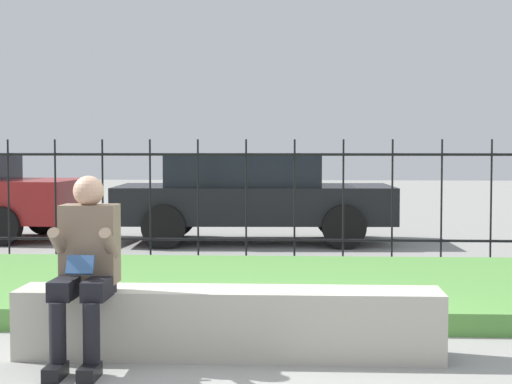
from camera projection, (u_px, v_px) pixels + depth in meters
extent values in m
plane|color=gray|center=(246.00, 357.00, 6.01)|extent=(60.00, 60.00, 0.00)
cube|color=#B7B2A3|center=(229.00, 323.00, 6.00)|extent=(2.97, 0.46, 0.48)
cube|color=gray|center=(229.00, 351.00, 6.01)|extent=(2.85, 0.42, 0.08)
cube|color=black|center=(55.00, 372.00, 5.44)|extent=(0.11, 0.26, 0.09)
cylinder|color=black|center=(58.00, 333.00, 5.48)|extent=(0.11, 0.11, 0.39)
cube|color=black|center=(66.00, 288.00, 5.68)|extent=(0.15, 0.42, 0.13)
cube|color=black|center=(89.00, 372.00, 5.43)|extent=(0.11, 0.26, 0.09)
cylinder|color=black|center=(91.00, 333.00, 5.47)|extent=(0.11, 0.11, 0.39)
cube|color=black|center=(99.00, 288.00, 5.67)|extent=(0.15, 0.42, 0.13)
cube|color=#7A6651|center=(90.00, 244.00, 5.87)|extent=(0.38, 0.24, 0.54)
sphere|color=tan|center=(89.00, 191.00, 5.83)|extent=(0.21, 0.21, 0.21)
cylinder|color=#7A6651|center=(59.00, 243.00, 5.72)|extent=(0.08, 0.29, 0.24)
cylinder|color=#7A6651|center=(109.00, 244.00, 5.70)|extent=(0.08, 0.29, 0.24)
cube|color=#335689|center=(80.00, 265.00, 5.61)|extent=(0.18, 0.09, 0.13)
cube|color=#569342|center=(262.00, 287.00, 8.39)|extent=(9.20, 3.39, 0.18)
cylinder|color=black|center=(270.00, 240.00, 10.60)|extent=(7.20, 0.03, 0.03)
cylinder|color=black|center=(270.00, 154.00, 10.54)|extent=(7.20, 0.03, 0.03)
cylinder|color=black|center=(9.00, 201.00, 10.75)|extent=(0.02, 0.02, 1.56)
cylinder|color=black|center=(56.00, 201.00, 10.72)|extent=(0.02, 0.02, 1.56)
cylinder|color=black|center=(103.00, 202.00, 10.69)|extent=(0.02, 0.02, 1.56)
cylinder|color=black|center=(150.00, 202.00, 10.66)|extent=(0.02, 0.02, 1.56)
cylinder|color=black|center=(198.00, 202.00, 10.62)|extent=(0.02, 0.02, 1.56)
cylinder|color=black|center=(246.00, 202.00, 10.59)|extent=(0.02, 0.02, 1.56)
cylinder|color=black|center=(295.00, 202.00, 10.56)|extent=(0.02, 0.02, 1.56)
cylinder|color=black|center=(343.00, 202.00, 10.53)|extent=(0.02, 0.02, 1.56)
cylinder|color=black|center=(392.00, 203.00, 10.49)|extent=(0.02, 0.02, 1.56)
cylinder|color=black|center=(441.00, 203.00, 10.46)|extent=(0.02, 0.02, 1.56)
cylinder|color=black|center=(491.00, 203.00, 10.43)|extent=(0.02, 0.02, 1.56)
cube|color=black|center=(255.00, 204.00, 13.05)|extent=(4.23, 1.91, 0.55)
cube|color=black|center=(244.00, 170.00, 13.02)|extent=(2.35, 1.62, 0.48)
cylinder|color=black|center=(344.00, 227.00, 12.20)|extent=(0.64, 0.23, 0.63)
cylinder|color=black|center=(334.00, 217.00, 13.89)|extent=(0.64, 0.23, 0.63)
cylinder|color=black|center=(164.00, 227.00, 12.23)|extent=(0.64, 0.23, 0.63)
cylinder|color=black|center=(176.00, 217.00, 13.92)|extent=(0.64, 0.23, 0.63)
cylinder|color=black|center=(2.00, 226.00, 12.59)|extent=(0.60, 0.24, 0.58)
cylinder|color=black|center=(44.00, 217.00, 14.25)|extent=(0.60, 0.24, 0.58)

